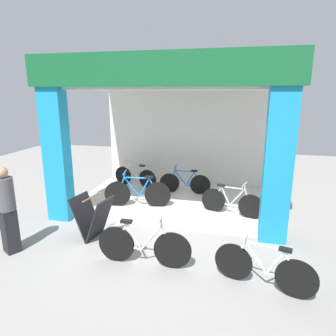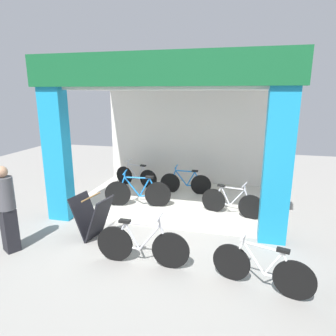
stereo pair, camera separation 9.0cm
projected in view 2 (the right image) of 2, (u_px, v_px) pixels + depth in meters
ground_plane at (158, 228)px, 6.62m from camera, size 18.59×18.59×0.00m
shop_facade at (176, 129)px, 7.85m from camera, size 5.49×3.96×3.68m
bicycle_inside_0 at (138, 193)px, 7.76m from camera, size 1.72×0.48×0.96m
bicycle_inside_1 at (186, 183)px, 8.78m from camera, size 1.51×0.42×0.83m
bicycle_inside_2 at (136, 176)px, 9.49m from camera, size 1.48×0.47×0.83m
bicycle_inside_3 at (232, 202)px, 7.21m from camera, size 1.50×0.50×0.85m
bicycle_parked_0 at (142, 245)px, 5.14m from camera, size 1.66×0.46×0.91m
bicycle_parked_1 at (262, 269)px, 4.50m from camera, size 1.49×0.52×0.85m
sandwich_board_sign at (92, 217)px, 6.09m from camera, size 0.80×0.69×0.91m
pedestrian_0 at (7, 209)px, 5.49m from camera, size 0.44×0.44×1.65m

